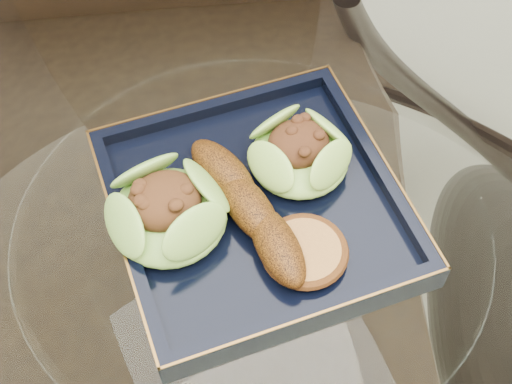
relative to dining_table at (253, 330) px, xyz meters
name	(u,v)px	position (x,y,z in m)	size (l,w,h in m)	color
dining_table	(253,330)	(0.00, 0.00, 0.00)	(1.13, 1.13, 0.77)	white
dining_chair	(184,141)	(0.06, 0.32, -0.04)	(0.56, 0.56, 0.99)	#321E10
navy_plate	(256,210)	(0.03, 0.04, 0.17)	(0.27, 0.27, 0.02)	black
lettuce_wrap_left	(168,213)	(-0.06, 0.06, 0.20)	(0.11, 0.11, 0.04)	#5E8F29
lettuce_wrap_right	(299,155)	(0.09, 0.06, 0.20)	(0.10, 0.10, 0.04)	#6EA530
roasted_plantain	(249,207)	(0.01, 0.03, 0.20)	(0.18, 0.04, 0.03)	#61330A
crumb_patty	(305,252)	(0.04, -0.03, 0.19)	(0.07, 0.07, 0.01)	#B57A3C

